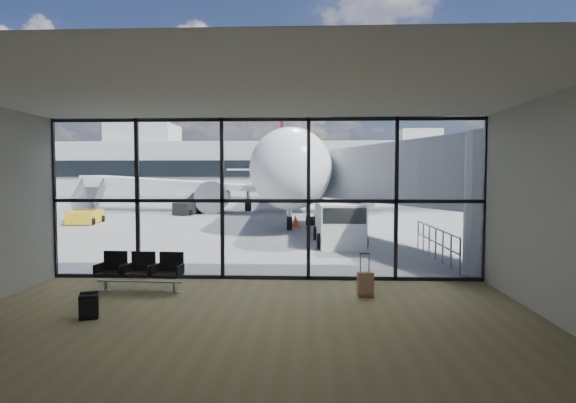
# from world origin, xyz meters

# --- Properties ---
(ground) EXTENTS (220.00, 220.00, 0.00)m
(ground) POSITION_xyz_m (0.00, 40.00, 0.00)
(ground) COLOR slate
(ground) RESTS_ON ground
(lounge_shell) EXTENTS (12.02, 8.01, 4.51)m
(lounge_shell) POSITION_xyz_m (0.00, -4.80, 2.65)
(lounge_shell) COLOR #6A6343
(lounge_shell) RESTS_ON ground
(glass_curtain_wall) EXTENTS (12.10, 0.12, 4.50)m
(glass_curtain_wall) POSITION_xyz_m (0.00, 0.00, 2.25)
(glass_curtain_wall) COLOR white
(glass_curtain_wall) RESTS_ON ground
(jet_bridge) EXTENTS (8.00, 16.50, 4.33)m
(jet_bridge) POSITION_xyz_m (4.90, 7.07, 2.76)
(jet_bridge) COLOR #939698
(jet_bridge) RESTS_ON ground
(apron_railing) EXTENTS (0.06, 5.46, 1.11)m
(apron_railing) POSITION_xyz_m (5.60, 3.50, 0.72)
(apron_railing) COLOR gray
(apron_railing) RESTS_ON ground
(far_terminal) EXTENTS (80.00, 12.20, 11.00)m
(far_terminal) POSITION_xyz_m (-0.59, 61.97, 4.21)
(far_terminal) COLOR silver
(far_terminal) RESTS_ON ground
(tree_0) EXTENTS (4.95, 4.95, 7.12)m
(tree_0) POSITION_xyz_m (-45.00, 72.00, 4.63)
(tree_0) COLOR #382619
(tree_0) RESTS_ON ground
(tree_1) EXTENTS (5.61, 5.61, 8.07)m
(tree_1) POSITION_xyz_m (-39.00, 72.00, 5.25)
(tree_1) COLOR #382619
(tree_1) RESTS_ON ground
(tree_2) EXTENTS (6.27, 6.27, 9.03)m
(tree_2) POSITION_xyz_m (-33.00, 72.00, 5.88)
(tree_2) COLOR #382619
(tree_2) RESTS_ON ground
(tree_3) EXTENTS (4.95, 4.95, 7.12)m
(tree_3) POSITION_xyz_m (-27.00, 72.00, 4.63)
(tree_3) COLOR #382619
(tree_3) RESTS_ON ground
(tree_4) EXTENTS (5.61, 5.61, 8.07)m
(tree_4) POSITION_xyz_m (-21.00, 72.00, 5.25)
(tree_4) COLOR #382619
(tree_4) RESTS_ON ground
(tree_5) EXTENTS (6.27, 6.27, 9.03)m
(tree_5) POSITION_xyz_m (-15.00, 72.00, 5.88)
(tree_5) COLOR #382619
(tree_5) RESTS_ON ground
(seating_row) EXTENTS (2.18, 0.71, 0.96)m
(seating_row) POSITION_xyz_m (-3.02, -1.42, 0.53)
(seating_row) COLOR gray
(seating_row) RESTS_ON ground
(backpack) EXTENTS (0.42, 0.41, 0.54)m
(backpack) POSITION_xyz_m (-3.21, -3.91, 0.26)
(backpack) COLOR black
(backpack) RESTS_ON ground
(suitcase) EXTENTS (0.40, 0.31, 1.03)m
(suitcase) POSITION_xyz_m (2.57, -1.85, 0.31)
(suitcase) COLOR #956D53
(suitcase) RESTS_ON ground
(airliner) EXTENTS (34.99, 40.59, 10.45)m
(airliner) POSITION_xyz_m (-0.94, 27.79, 3.18)
(airliner) COLOR white
(airliner) RESTS_ON ground
(service_van) EXTENTS (2.14, 4.14, 1.77)m
(service_van) POSITION_xyz_m (2.47, 7.00, 0.91)
(service_van) COLOR white
(service_van) RESTS_ON ground
(belt_loader) EXTENTS (1.83, 3.63, 1.60)m
(belt_loader) POSITION_xyz_m (-7.96, 22.70, 0.54)
(belt_loader) COLOR black
(belt_loader) RESTS_ON ground
(mobile_stairs) EXTENTS (1.94, 3.27, 2.19)m
(mobile_stairs) POSITION_xyz_m (-12.49, 15.50, 0.53)
(mobile_stairs) COLOR gold
(mobile_stairs) RESTS_ON ground
(traffic_cone_a) EXTENTS (0.47, 0.47, 0.67)m
(traffic_cone_a) POSITION_xyz_m (0.43, 13.98, 0.32)
(traffic_cone_a) COLOR red
(traffic_cone_a) RESTS_ON ground
(traffic_cone_c) EXTENTS (0.44, 0.44, 0.63)m
(traffic_cone_c) POSITION_xyz_m (1.53, 15.65, 0.30)
(traffic_cone_c) COLOR #FF400D
(traffic_cone_c) RESTS_ON ground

